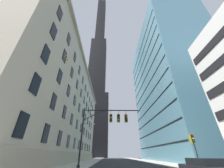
# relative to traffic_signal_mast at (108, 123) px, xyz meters

# --- Properties ---
(station_building) EXTENTS (17.58, 58.12, 27.09)m
(station_building) POSITION_rel_traffic_signal_mast_xyz_m (-16.20, 19.72, 8.14)
(station_building) COLOR #B2A88E
(station_building) RESTS_ON ground
(dark_skyscraper) EXTENTS (22.54, 22.54, 217.48)m
(dark_skyscraper) POSITION_rel_traffic_signal_mast_xyz_m (-11.85, 84.89, 59.43)
(dark_skyscraper) COLOR black
(dark_skyscraper) RESTS_ON ground
(glass_office_midrise) EXTENTS (17.97, 38.96, 50.79)m
(glass_office_midrise) POSITION_rel_traffic_signal_mast_xyz_m (23.19, 25.84, 20.00)
(glass_office_midrise) COLOR teal
(glass_office_midrise) RESTS_ON ground
(traffic_signal_mast) EXTENTS (7.72, 0.63, 7.17)m
(traffic_signal_mast) POSITION_rel_traffic_signal_mast_xyz_m (0.00, 0.00, 0.00)
(traffic_signal_mast) COLOR black
(traffic_signal_mast) RESTS_ON sidewalk_left
(traffic_light_near_right) EXTENTS (0.40, 0.63, 3.80)m
(traffic_light_near_right) POSITION_rel_traffic_signal_mast_xyz_m (10.58, -0.25, -2.19)
(traffic_light_near_right) COLOR black
(traffic_light_near_right) RESTS_ON sidewalk_right
(street_lamppost) EXTENTS (2.55, 0.32, 7.42)m
(street_lamppost) POSITION_rel_traffic_signal_mast_xyz_m (-4.91, 10.19, -0.79)
(street_lamppost) COLOR #47474C
(street_lamppost) RESTS_ON sidewalk_left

